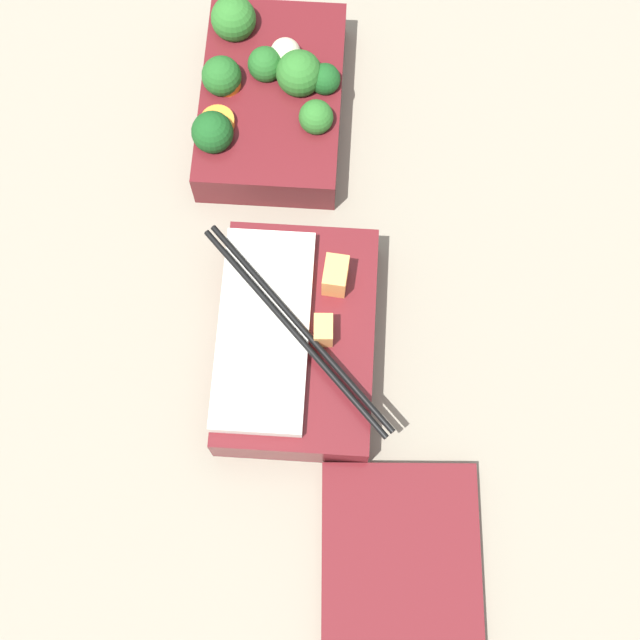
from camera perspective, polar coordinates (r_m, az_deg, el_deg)
The scene contains 4 objects.
ground_plane at distance 0.82m, azimuth -1.84°, elevation 6.54°, with size 3.00×3.00×0.00m, color gray.
bento_tray_vegetable at distance 0.85m, azimuth -3.29°, elevation 14.22°, with size 0.20×0.13×0.07m.
bento_tray_rice at distance 0.75m, azimuth -1.69°, elevation -1.21°, with size 0.20×0.17×0.07m.
bento_lid at distance 0.74m, azimuth 5.22°, elevation -16.63°, with size 0.19×0.13×0.02m, color maroon.
Camera 1 is at (0.35, 0.05, 0.74)m, focal length 50.00 mm.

